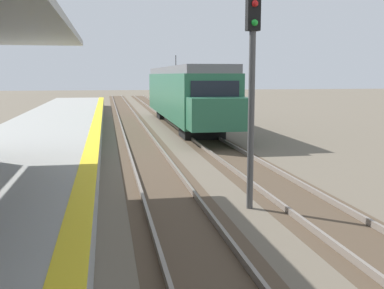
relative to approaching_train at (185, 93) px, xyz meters
name	(u,v)px	position (x,y,z in m)	size (l,w,h in m)	color
station_platform	(2,185)	(-7.80, -17.34, -1.73)	(5.00, 80.00, 0.91)	#999993
track_pair_nearest_platform	(153,166)	(-3.40, -13.34, -2.13)	(2.34, 120.00, 0.16)	#4C3D2D
track_pair_middle	(243,163)	(0.00, -13.34, -2.13)	(2.34, 120.00, 0.16)	#4C3D2D
approaching_train	(185,93)	(0.00, 0.00, 0.00)	(2.93, 19.60, 4.76)	#286647
rail_signal_post	(252,81)	(-1.51, -19.10, 1.02)	(0.32, 0.34, 5.20)	#4C4C4C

